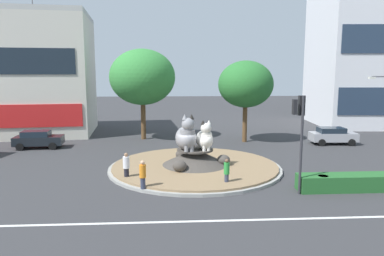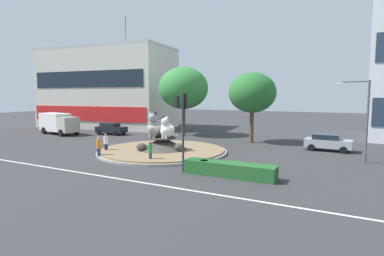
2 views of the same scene
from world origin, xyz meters
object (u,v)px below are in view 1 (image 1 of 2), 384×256
cat_statue_white (205,138)px  litter_bin (323,184)px  hatchback_near_shophouse (38,139)px  sedan_on_far_lane (333,135)px  second_tree_near_tower (246,84)px  pedestrian_green_shirt (227,172)px  traffic_light_mast (300,123)px  pedestrian_white_shirt (126,166)px  broadleaf_tree_behind_island (142,77)px  cat_statue_grey (186,137)px  pedestrian_orange_shirt (143,175)px

cat_statue_white → litter_bin: 8.06m
hatchback_near_shophouse → sedan_on_far_lane: bearing=-4.5°
second_tree_near_tower → sedan_on_far_lane: bearing=-12.1°
pedestrian_green_shirt → hatchback_near_shophouse: pedestrian_green_shirt is taller
hatchback_near_shophouse → litter_bin: bearing=-38.0°
traffic_light_mast → pedestrian_white_shirt: bearing=73.3°
broadleaf_tree_behind_island → pedestrian_green_shirt: size_ratio=5.37×
second_tree_near_tower → litter_bin: second_tree_near_tower is taller
cat_statue_grey → sedan_on_far_lane: bearing=108.0°
pedestrian_orange_shirt → pedestrian_green_shirt: (4.73, 0.63, -0.06)m
pedestrian_orange_shirt → pedestrian_white_shirt: bearing=-108.6°
second_tree_near_tower → pedestrian_orange_shirt: bearing=-121.0°
cat_statue_grey → cat_statue_white: size_ratio=1.18×
cat_statue_grey → second_tree_near_tower: second_tree_near_tower is taller
traffic_light_mast → pedestrian_orange_shirt: bearing=84.5°
sedan_on_far_lane → cat_statue_white: bearing=-144.7°
traffic_light_mast → pedestrian_green_shirt: traffic_light_mast is taller
pedestrian_green_shirt → pedestrian_orange_shirt: bearing=-72.2°
pedestrian_green_shirt → sedan_on_far_lane: 16.77m
pedestrian_green_shirt → cat_statue_white: bearing=-156.7°
pedestrian_green_shirt → sedan_on_far_lane: size_ratio=0.40×
cat_statue_white → pedestrian_green_shirt: 4.16m
traffic_light_mast → pedestrian_white_shirt: 10.36m
sedan_on_far_lane → pedestrian_white_shirt: bearing=-146.5°
hatchback_near_shophouse → litter_bin: 23.73m
sedan_on_far_lane → litter_bin: 14.71m
cat_statue_grey → sedan_on_far_lane: cat_statue_grey is taller
broadleaf_tree_behind_island → pedestrian_orange_shirt: bearing=-86.0°
cat_statue_grey → litter_bin: bearing=43.3°
pedestrian_green_shirt → pedestrian_white_shirt: bearing=-93.3°
cat_statue_white → broadleaf_tree_behind_island: bearing=-163.4°
broadleaf_tree_behind_island → pedestrian_white_shirt: 15.20m
pedestrian_orange_shirt → hatchback_near_shophouse: bearing=-98.7°
second_tree_near_tower → hatchback_near_shophouse: size_ratio=1.85×
hatchback_near_shophouse → litter_bin: hatchback_near_shophouse is taller
cat_statue_grey → traffic_light_mast: traffic_light_mast is taller
pedestrian_white_shirt → pedestrian_orange_shirt: bearing=-30.7°
second_tree_near_tower → sedan_on_far_lane: second_tree_near_tower is taller
litter_bin → sedan_on_far_lane: bearing=63.4°
second_tree_near_tower → hatchback_near_shophouse: (-18.60, -1.92, -4.65)m
cat_statue_grey → cat_statue_white: (1.24, 0.09, -0.15)m
litter_bin → pedestrian_white_shirt: bearing=166.8°
cat_statue_grey → pedestrian_orange_shirt: bearing=-43.2°
cat_statue_white → traffic_light_mast: bearing=34.8°
litter_bin → hatchback_near_shophouse: bearing=147.0°
pedestrian_orange_shirt → cat_statue_grey: bearing=-168.2°
pedestrian_orange_shirt → hatchback_near_shophouse: size_ratio=0.43×
pedestrian_white_shirt → cat_statue_grey: bearing=62.5°
pedestrian_orange_shirt → sedan_on_far_lane: size_ratio=0.43×
pedestrian_white_shirt → litter_bin: (11.03, -2.59, -0.47)m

